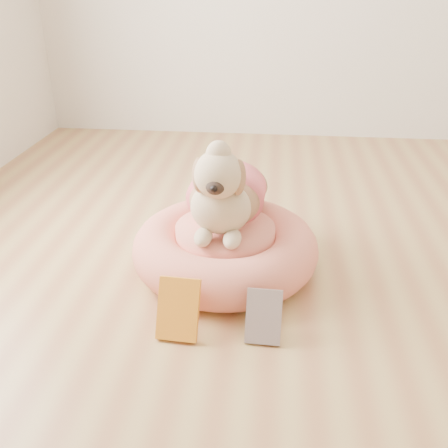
# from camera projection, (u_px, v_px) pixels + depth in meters

# --- Properties ---
(floor) EXTENTS (4.50, 4.50, 0.00)m
(floor) POSITION_uv_depth(u_px,v_px,m) (348.00, 322.00, 1.76)
(floor) COLOR #AB7347
(floor) RESTS_ON ground
(pet_bed) EXTENTS (0.76, 0.76, 0.19)m
(pet_bed) POSITION_uv_depth(u_px,v_px,m) (225.00, 248.00, 2.04)
(pet_bed) COLOR #E27B58
(pet_bed) RESTS_ON floor
(dog) EXTENTS (0.40, 0.56, 0.40)m
(dog) POSITION_uv_depth(u_px,v_px,m) (225.00, 177.00, 1.93)
(dog) COLOR brown
(dog) RESTS_ON pet_bed
(book_yellow) EXTENTS (0.15, 0.13, 0.20)m
(book_yellow) POSITION_uv_depth(u_px,v_px,m) (178.00, 309.00, 1.67)
(book_yellow) COLOR yellow
(book_yellow) RESTS_ON floor
(book_white) EXTENTS (0.12, 0.11, 0.17)m
(book_white) POSITION_uv_depth(u_px,v_px,m) (264.00, 317.00, 1.65)
(book_white) COLOR silver
(book_white) RESTS_ON floor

